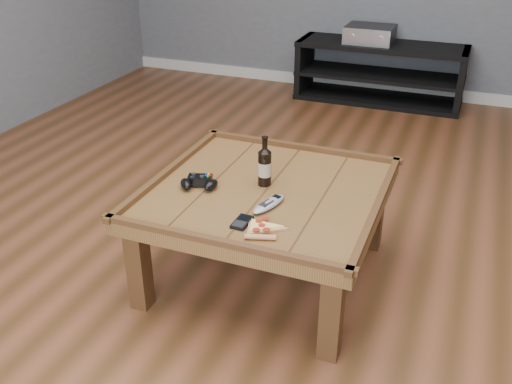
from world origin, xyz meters
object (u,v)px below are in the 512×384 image
(smartphone, at_px, (242,222))
(remote_control, at_px, (269,204))
(pizza_slice, at_px, (262,229))
(av_receiver, at_px, (370,34))
(beer_bottle, at_px, (265,166))
(coffee_table, at_px, (267,201))
(game_controller, at_px, (199,183))
(media_console, at_px, (379,73))

(smartphone, bearing_deg, remote_control, 73.83)
(remote_control, bearing_deg, pizza_slice, -61.64)
(av_receiver, bearing_deg, beer_bottle, -87.71)
(coffee_table, distance_m, smartphone, 0.32)
(pizza_slice, distance_m, remote_control, 0.19)
(beer_bottle, distance_m, remote_control, 0.22)
(pizza_slice, xyz_separation_m, smartphone, (-0.09, 0.02, -0.00))
(smartphone, relative_size, remote_control, 0.53)
(game_controller, relative_size, pizza_slice, 0.75)
(av_receiver, bearing_deg, pizza_slice, -85.54)
(media_console, bearing_deg, game_controller, -95.74)
(game_controller, xyz_separation_m, pizza_slice, (0.39, -0.24, -0.02))
(smartphone, bearing_deg, game_controller, 144.79)
(coffee_table, xyz_separation_m, av_receiver, (-0.11, 2.74, 0.18))
(media_console, xyz_separation_m, pizza_slice, (0.10, -3.08, 0.21))
(game_controller, bearing_deg, media_console, 67.36)
(coffee_table, distance_m, media_console, 2.75)
(av_receiver, bearing_deg, remote_control, -86.04)
(media_console, bearing_deg, av_receiver, -177.38)
(beer_bottle, relative_size, remote_control, 1.11)
(remote_control, bearing_deg, media_console, 107.83)
(beer_bottle, xyz_separation_m, av_receiver, (-0.09, 2.71, 0.03))
(game_controller, distance_m, smartphone, 0.37)
(pizza_slice, bearing_deg, av_receiver, 76.94)
(remote_control, xyz_separation_m, av_receiver, (-0.18, 2.89, 0.10))
(beer_bottle, bearing_deg, game_controller, -153.08)
(media_console, relative_size, av_receiver, 3.55)
(pizza_slice, height_order, av_receiver, av_receiver)
(beer_bottle, relative_size, game_controller, 1.27)
(media_console, distance_m, smartphone, 3.07)
(beer_bottle, bearing_deg, pizza_slice, -70.90)
(beer_bottle, height_order, smartphone, beer_bottle)
(av_receiver, bearing_deg, media_console, 3.11)
(pizza_slice, bearing_deg, media_console, 74.87)
(pizza_slice, distance_m, smartphone, 0.09)
(pizza_slice, bearing_deg, beer_bottle, 92.07)
(game_controller, bearing_deg, remote_control, -25.87)
(coffee_table, relative_size, av_receiver, 2.61)
(media_console, height_order, beer_bottle, beer_bottle)
(smartphone, distance_m, av_receiver, 3.06)
(beer_bottle, distance_m, smartphone, 0.36)
(smartphone, distance_m, remote_control, 0.17)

